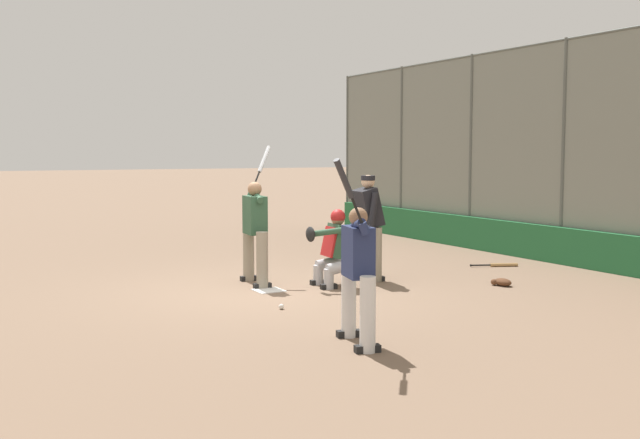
# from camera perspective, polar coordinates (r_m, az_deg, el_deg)

# --- Properties ---
(ground_plane) EXTENTS (160.00, 160.00, 0.00)m
(ground_plane) POSITION_cam_1_polar(r_m,az_deg,el_deg) (11.64, -3.93, -5.44)
(ground_plane) COLOR #7A604C
(home_plate_marker) EXTENTS (0.43, 0.43, 0.01)m
(home_plate_marker) POSITION_cam_1_polar(r_m,az_deg,el_deg) (11.64, -3.93, -5.41)
(home_plate_marker) COLOR white
(home_plate_marker) RESTS_ON ground_plane
(backstop_fence) EXTENTS (16.40, 0.08, 4.29)m
(backstop_fence) POSITION_cam_1_polar(r_m,az_deg,el_deg) (15.08, 18.06, 5.27)
(backstop_fence) COLOR #515651
(backstop_fence) RESTS_ON ground_plane
(padding_wall) EXTENTS (16.00, 0.18, 0.71)m
(padding_wall) POSITION_cam_1_polar(r_m,az_deg,el_deg) (15.11, 17.60, -1.86)
(padding_wall) COLOR #236638
(padding_wall) RESTS_ON ground_plane
(batter_at_plate) EXTENTS (1.01, 0.71, 2.25)m
(batter_at_plate) POSITION_cam_1_polar(r_m,az_deg,el_deg) (12.09, -4.96, -0.70)
(batter_at_plate) COLOR gray
(batter_at_plate) RESTS_ON ground_plane
(catcher_behind_plate) EXTENTS (0.66, 0.79, 1.23)m
(catcher_behind_plate) POSITION_cam_1_polar(r_m,az_deg,el_deg) (11.92, 1.03, -2.07)
(catcher_behind_plate) COLOR #B7B7BC
(catcher_behind_plate) RESTS_ON ground_plane
(umpire_home) EXTENTS (0.71, 0.48, 1.76)m
(umpire_home) POSITION_cam_1_polar(r_m,az_deg,el_deg) (12.51, 3.72, -0.30)
(umpire_home) COLOR gray
(umpire_home) RESTS_ON ground_plane
(batter_on_deck) EXTENTS (0.87, 0.78, 2.08)m
(batter_on_deck) POSITION_cam_1_polar(r_m,az_deg,el_deg) (8.29, 2.90, -3.91)
(batter_on_deck) COLOR silver
(batter_on_deck) RESTS_ON ground_plane
(spare_bat_near_backstop) EXTENTS (0.64, 0.63, 0.07)m
(spare_bat_near_backstop) POSITION_cam_1_polar(r_m,az_deg,el_deg) (17.14, 2.35, -1.89)
(spare_bat_near_backstop) COLOR black
(spare_bat_near_backstop) RESTS_ON ground_plane
(spare_bat_by_padding) EXTENTS (0.40, 0.86, 0.07)m
(spare_bat_by_padding) POSITION_cam_1_polar(r_m,az_deg,el_deg) (14.41, 13.58, -3.38)
(spare_bat_by_padding) COLOR black
(spare_bat_by_padding) RESTS_ON ground_plane
(fielding_glove_on_dirt) EXTENTS (0.33, 0.25, 0.12)m
(fielding_glove_on_dirt) POSITION_cam_1_polar(r_m,az_deg,el_deg) (12.38, 13.68, -4.66)
(fielding_glove_on_dirt) COLOR #56331E
(fielding_glove_on_dirt) RESTS_ON ground_plane
(baseball_loose) EXTENTS (0.07, 0.07, 0.07)m
(baseball_loose) POSITION_cam_1_polar(r_m,az_deg,el_deg) (10.28, -2.96, -6.65)
(baseball_loose) COLOR white
(baseball_loose) RESTS_ON ground_plane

